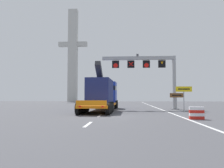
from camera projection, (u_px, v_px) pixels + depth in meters
ground at (106, 116)px, 19.28m from camera, size 112.00×112.00×0.00m
lane_markings at (115, 104)px, 46.65m from camera, size 0.20×69.46×0.01m
edge_line_right at (158, 108)px, 30.87m from camera, size 0.20×63.00×0.01m
overhead_lane_gantry at (149, 67)px, 29.65m from camera, size 9.85×0.90×7.25m
heavy_haul_truck_orange at (103, 94)px, 27.37m from camera, size 3.32×14.12×5.30m
exit_sign_yellow at (184, 92)px, 24.28m from camera, size 1.72×0.15×2.73m
tourist_info_sign_brown at (177, 97)px, 27.26m from camera, size 1.60×0.15×2.06m
crash_barrier_striped at (196, 113)px, 16.45m from camera, size 1.04×0.59×0.90m
bridge_pylon_distant at (73, 54)px, 71.19m from camera, size 9.00×2.00×29.24m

